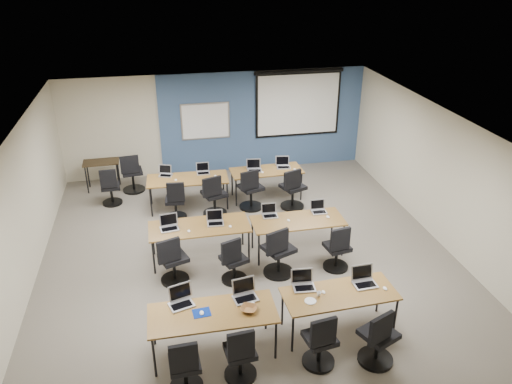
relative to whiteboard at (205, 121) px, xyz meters
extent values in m
cube|color=#6B6354|center=(0.30, -4.43, -1.45)|extent=(8.00, 9.00, 0.02)
cube|color=white|center=(0.30, -4.43, 1.25)|extent=(8.00, 9.00, 0.02)
cube|color=beige|center=(0.30, 0.07, -0.10)|extent=(8.00, 0.04, 2.70)
cube|color=beige|center=(0.30, -8.93, -0.10)|extent=(8.00, 0.04, 2.70)
cube|color=beige|center=(-3.70, -4.43, -0.10)|extent=(0.04, 9.00, 2.70)
cube|color=beige|center=(4.30, -4.43, -0.10)|extent=(0.04, 9.00, 2.70)
cube|color=#3D5977|center=(1.55, 0.04, -0.10)|extent=(5.50, 0.04, 2.70)
cube|color=#B1B1B1|center=(0.00, 0.00, 0.00)|extent=(1.28, 0.02, 0.98)
cube|color=white|center=(0.00, -0.01, 0.00)|extent=(1.20, 0.02, 0.90)
cube|color=black|center=(2.50, -0.02, 0.35)|extent=(2.32, 0.03, 1.82)
cube|color=white|center=(2.50, -0.03, 0.31)|extent=(2.20, 0.02, 1.62)
cylinder|color=black|center=(2.50, -0.03, 1.19)|extent=(2.40, 0.10, 0.10)
cube|color=#A07339|center=(-0.70, -6.79, -0.73)|extent=(1.87, 0.78, 0.03)
cylinder|color=black|center=(-1.57, -7.12, -1.10)|extent=(0.04, 0.04, 0.70)
cylinder|color=black|center=(0.18, -7.12, -1.10)|extent=(0.04, 0.04, 0.70)
cylinder|color=black|center=(-1.57, -6.46, -1.10)|extent=(0.04, 0.04, 0.70)
cylinder|color=black|center=(0.18, -6.46, -1.10)|extent=(0.04, 0.04, 0.70)
cube|color=brown|center=(1.28, -6.72, -0.73)|extent=(1.76, 0.74, 0.03)
cylinder|color=black|center=(0.46, -7.03, -1.10)|extent=(0.04, 0.04, 0.70)
cylinder|color=black|center=(2.10, -7.03, -1.10)|extent=(0.04, 0.04, 0.70)
cylinder|color=black|center=(0.46, -6.42, -1.10)|extent=(0.04, 0.04, 0.70)
cylinder|color=black|center=(2.10, -6.42, -1.10)|extent=(0.04, 0.04, 0.70)
cube|color=brown|center=(-0.63, -4.22, -0.73)|extent=(1.92, 0.80, 0.03)
cylinder|color=black|center=(-1.53, -4.56, -1.10)|extent=(0.04, 0.04, 0.70)
cylinder|color=black|center=(0.27, -4.56, -1.10)|extent=(0.04, 0.04, 0.70)
cylinder|color=black|center=(-1.53, -3.88, -1.10)|extent=(0.04, 0.04, 0.70)
cylinder|color=black|center=(0.27, -3.88, -1.10)|extent=(0.04, 0.04, 0.70)
cube|color=#A86E44|center=(1.29, -4.37, -0.73)|extent=(1.81, 0.76, 0.03)
cylinder|color=black|center=(0.44, -4.68, -1.10)|extent=(0.04, 0.04, 0.70)
cylinder|color=black|center=(2.13, -4.68, -1.10)|extent=(0.04, 0.04, 0.70)
cylinder|color=black|center=(0.44, -4.05, -1.10)|extent=(0.04, 0.04, 0.70)
cylinder|color=black|center=(2.13, -4.05, -1.10)|extent=(0.04, 0.04, 0.70)
cube|color=#A66331|center=(-0.67, -1.95, -0.73)|extent=(1.86, 0.78, 0.03)
cylinder|color=black|center=(-1.54, -2.27, -1.10)|extent=(0.04, 0.04, 0.70)
cylinder|color=black|center=(0.20, -2.27, -1.10)|extent=(0.04, 0.04, 0.70)
cylinder|color=black|center=(-1.54, -1.62, -1.10)|extent=(0.04, 0.04, 0.70)
cylinder|color=black|center=(0.20, -1.62, -1.10)|extent=(0.04, 0.04, 0.70)
cube|color=#A96136|center=(1.23, -1.84, -0.73)|extent=(1.71, 0.71, 0.03)
cylinder|color=black|center=(0.43, -2.14, -1.10)|extent=(0.04, 0.04, 0.70)
cylinder|color=black|center=(2.03, -2.14, -1.10)|extent=(0.04, 0.04, 0.70)
cylinder|color=black|center=(0.43, -1.55, -1.10)|extent=(0.04, 0.04, 0.70)
cylinder|color=black|center=(2.03, -1.55, -1.10)|extent=(0.04, 0.04, 0.70)
cube|color=#BBBBC1|center=(-1.12, -6.53, -0.71)|extent=(0.35, 0.26, 0.02)
cube|color=black|center=(-1.12, -6.55, -0.70)|extent=(0.30, 0.15, 0.00)
cube|color=#BBBBC1|center=(-1.12, -6.39, -0.57)|extent=(0.35, 0.07, 0.24)
cube|color=black|center=(-1.12, -6.40, -0.57)|extent=(0.31, 0.05, 0.20)
ellipsoid|color=white|center=(-0.85, -6.78, -0.71)|extent=(0.08, 0.11, 0.04)
cylinder|color=black|center=(-1.16, -7.42, -1.24)|extent=(0.06, 0.06, 0.42)
cube|color=black|center=(-1.16, -7.42, -0.99)|extent=(0.42, 0.42, 0.08)
cube|color=black|center=(-1.17, -7.61, -0.71)|extent=(0.38, 0.06, 0.44)
cube|color=#B2B3BD|center=(-0.17, -6.58, -0.71)|extent=(0.36, 0.26, 0.02)
cube|color=black|center=(-0.17, -6.60, -0.70)|extent=(0.31, 0.15, 0.00)
cube|color=#B2B3BD|center=(-0.17, -6.44, -0.57)|extent=(0.36, 0.07, 0.25)
cube|color=black|center=(-0.17, -6.44, -0.57)|extent=(0.32, 0.05, 0.20)
ellipsoid|color=white|center=(-0.08, -6.72, -0.71)|extent=(0.08, 0.11, 0.03)
cylinder|color=black|center=(-0.39, -7.35, -1.42)|extent=(0.47, 0.47, 0.05)
cylinder|color=black|center=(-0.39, -7.35, -1.24)|extent=(0.06, 0.06, 0.41)
cube|color=black|center=(-0.39, -7.35, -1.00)|extent=(0.41, 0.41, 0.08)
cube|color=black|center=(-0.41, -7.54, -0.72)|extent=(0.38, 0.06, 0.44)
cube|color=#B5B5B5|center=(0.78, -6.50, -0.71)|extent=(0.34, 0.25, 0.02)
cube|color=black|center=(0.78, -6.52, -0.70)|extent=(0.29, 0.15, 0.00)
cube|color=#B5B5B5|center=(0.78, -6.37, -0.58)|extent=(0.34, 0.06, 0.24)
cube|color=black|center=(0.78, -6.38, -0.58)|extent=(0.30, 0.05, 0.20)
ellipsoid|color=white|center=(1.04, -6.67, -0.71)|extent=(0.06, 0.09, 0.03)
cylinder|color=black|center=(0.78, -7.34, -1.42)|extent=(0.48, 0.48, 0.05)
cylinder|color=black|center=(0.78, -7.34, -1.24)|extent=(0.06, 0.06, 0.43)
cube|color=black|center=(0.78, -7.34, -0.98)|extent=(0.43, 0.43, 0.08)
cube|color=black|center=(0.75, -7.53, -0.70)|extent=(0.39, 0.06, 0.44)
cube|color=#B5B6BD|center=(1.74, -6.62, -0.71)|extent=(0.36, 0.26, 0.02)
cube|color=black|center=(1.74, -6.64, -0.70)|extent=(0.31, 0.15, 0.00)
cube|color=#B5B6BD|center=(1.74, -6.47, -0.57)|extent=(0.36, 0.07, 0.25)
cube|color=black|center=(1.74, -6.48, -0.57)|extent=(0.32, 0.05, 0.20)
ellipsoid|color=white|center=(2.01, -6.78, -0.71)|extent=(0.09, 0.11, 0.03)
cylinder|color=black|center=(1.62, -7.46, -1.42)|extent=(0.52, 0.52, 0.05)
cylinder|color=black|center=(1.62, -7.46, -1.22)|extent=(0.06, 0.06, 0.46)
cube|color=black|center=(1.62, -7.46, -0.95)|extent=(0.46, 0.46, 0.08)
cube|color=black|center=(1.53, -7.66, -0.67)|extent=(0.42, 0.06, 0.44)
cube|color=silver|center=(-1.19, -4.23, -0.71)|extent=(0.34, 0.25, 0.02)
cube|color=black|center=(-1.19, -4.25, -0.70)|extent=(0.29, 0.14, 0.00)
cube|color=silver|center=(-1.19, -4.10, -0.58)|extent=(0.34, 0.06, 0.24)
cube|color=black|center=(-1.19, -4.10, -0.58)|extent=(0.30, 0.04, 0.19)
ellipsoid|color=white|center=(-0.84, -4.39, -0.71)|extent=(0.07, 0.10, 0.03)
cylinder|color=black|center=(-1.17, -4.86, -1.42)|extent=(0.52, 0.52, 0.05)
cylinder|color=black|center=(-1.17, -4.86, -1.22)|extent=(0.06, 0.06, 0.46)
cube|color=black|center=(-1.17, -4.86, -0.95)|extent=(0.46, 0.46, 0.08)
cube|color=black|center=(-1.24, -5.06, -0.67)|extent=(0.42, 0.06, 0.44)
cube|color=silver|center=(-0.31, -4.21, -0.71)|extent=(0.32, 0.23, 0.02)
cube|color=black|center=(-0.31, -4.23, -0.70)|extent=(0.27, 0.13, 0.00)
cube|color=silver|center=(-0.31, -4.08, -0.59)|extent=(0.32, 0.06, 0.22)
cube|color=black|center=(-0.31, -4.09, -0.59)|extent=(0.28, 0.04, 0.18)
ellipsoid|color=white|center=(-0.05, -4.37, -0.71)|extent=(0.08, 0.10, 0.03)
cylinder|color=black|center=(-0.10, -5.06, -1.42)|extent=(0.47, 0.47, 0.05)
cylinder|color=black|center=(-0.10, -5.06, -1.24)|extent=(0.06, 0.06, 0.42)
cube|color=black|center=(-0.10, -5.06, -0.99)|extent=(0.42, 0.42, 0.08)
cube|color=black|center=(-0.17, -5.24, -0.71)|extent=(0.38, 0.06, 0.44)
cube|color=#ADADBA|center=(0.79, -4.12, -0.71)|extent=(0.30, 0.22, 0.02)
cube|color=black|center=(0.79, -4.14, -0.70)|extent=(0.25, 0.13, 0.00)
cube|color=#ADADBA|center=(0.79, -4.00, -0.59)|extent=(0.30, 0.06, 0.21)
cube|color=black|center=(0.79, -4.01, -0.59)|extent=(0.26, 0.04, 0.17)
ellipsoid|color=white|center=(1.10, -4.36, -0.71)|extent=(0.06, 0.10, 0.03)
cylinder|color=black|center=(0.75, -5.01, -1.42)|extent=(0.57, 0.57, 0.05)
cylinder|color=black|center=(0.75, -5.01, -1.20)|extent=(0.06, 0.06, 0.50)
cube|color=black|center=(0.75, -5.01, -0.91)|extent=(0.50, 0.50, 0.08)
cube|color=black|center=(0.66, -5.22, -0.63)|extent=(0.46, 0.06, 0.44)
cube|color=#B1B1B1|center=(1.79, -4.16, -0.71)|extent=(0.30, 0.22, 0.02)
cube|color=black|center=(1.79, -4.18, -0.70)|extent=(0.25, 0.13, 0.00)
cube|color=#B1B1B1|center=(1.79, -4.04, -0.59)|extent=(0.30, 0.06, 0.21)
cube|color=black|center=(1.79, -4.05, -0.59)|extent=(0.26, 0.04, 0.17)
ellipsoid|color=white|center=(1.90, -4.39, -0.71)|extent=(0.09, 0.12, 0.04)
cylinder|color=black|center=(1.87, -5.06, -1.42)|extent=(0.48, 0.48, 0.05)
cylinder|color=black|center=(1.87, -5.06, -1.24)|extent=(0.06, 0.06, 0.43)
cube|color=black|center=(1.87, -5.06, -0.98)|extent=(0.43, 0.43, 0.08)
cube|color=black|center=(1.84, -5.25, -0.70)|extent=(0.39, 0.06, 0.44)
cube|color=silver|center=(-1.16, -1.70, -0.71)|extent=(0.30, 0.22, 0.02)
cube|color=black|center=(-1.16, -1.72, -0.70)|extent=(0.25, 0.13, 0.00)
cube|color=silver|center=(-1.16, -1.59, -0.59)|extent=(0.30, 0.06, 0.21)
cube|color=black|center=(-1.16, -1.59, -0.59)|extent=(0.26, 0.04, 0.17)
ellipsoid|color=white|center=(-0.94, -2.00, -0.71)|extent=(0.08, 0.10, 0.03)
cylinder|color=black|center=(-1.00, -2.45, -1.42)|extent=(0.48, 0.48, 0.05)
cylinder|color=black|center=(-1.00, -2.45, -1.24)|extent=(0.06, 0.06, 0.42)
cube|color=black|center=(-1.00, -2.45, -0.99)|extent=(0.42, 0.42, 0.08)
cube|color=black|center=(-0.98, -2.64, -0.71)|extent=(0.38, 0.06, 0.44)
cube|color=#A8A8A9|center=(-0.28, -1.75, -0.71)|extent=(0.30, 0.22, 0.02)
cube|color=black|center=(-0.28, -1.77, -0.70)|extent=(0.26, 0.13, 0.00)
cube|color=#A8A8A9|center=(-0.28, -1.63, -0.59)|extent=(0.30, 0.06, 0.21)
cube|color=black|center=(-0.28, -1.63, -0.59)|extent=(0.27, 0.04, 0.17)
ellipsoid|color=white|center=(-0.02, -1.98, -0.71)|extent=(0.08, 0.11, 0.04)
cylinder|color=black|center=(-0.12, -2.45, -1.42)|extent=(0.55, 0.55, 0.05)
cylinder|color=black|center=(-0.12, -2.45, -1.21)|extent=(0.06, 0.06, 0.49)
cube|color=black|center=(-0.12, -2.45, -0.92)|extent=(0.49, 0.49, 0.08)
cube|color=black|center=(-0.19, -2.66, -0.64)|extent=(0.44, 0.06, 0.44)
cube|color=#A9AAAE|center=(0.94, -1.85, -0.71)|extent=(0.34, 0.25, 0.02)
cube|color=black|center=(0.94, -1.87, -0.70)|extent=(0.29, 0.14, 0.00)
cube|color=#A9AAAE|center=(0.94, -1.72, -0.58)|extent=(0.34, 0.06, 0.24)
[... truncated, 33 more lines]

